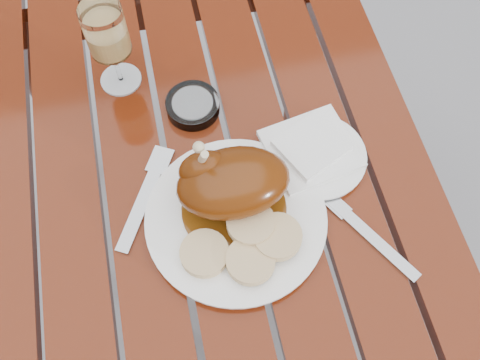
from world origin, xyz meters
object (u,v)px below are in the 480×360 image
(table, at_px, (217,273))
(dinner_plate, at_px, (236,219))
(wine_glass, at_px, (111,48))
(side_plate, at_px, (317,157))
(ashtray, at_px, (193,106))

(table, relative_size, dinner_plate, 4.00)
(wine_glass, relative_size, side_plate, 1.05)
(dinner_plate, xyz_separation_m, side_plate, (0.17, 0.09, -0.00))
(table, xyz_separation_m, dinner_plate, (0.04, -0.04, 0.38))
(dinner_plate, bearing_deg, ashtray, 97.16)
(ashtray, bearing_deg, dinner_plate, -82.84)
(dinner_plate, distance_m, side_plate, 0.19)
(table, relative_size, side_plate, 6.91)
(side_plate, height_order, ashtray, ashtray)
(table, distance_m, dinner_plate, 0.39)
(wine_glass, bearing_deg, ashtray, -38.06)
(table, distance_m, side_plate, 0.44)
(table, height_order, side_plate, side_plate)
(dinner_plate, bearing_deg, wine_glass, 114.58)
(table, height_order, dinner_plate, dinner_plate)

